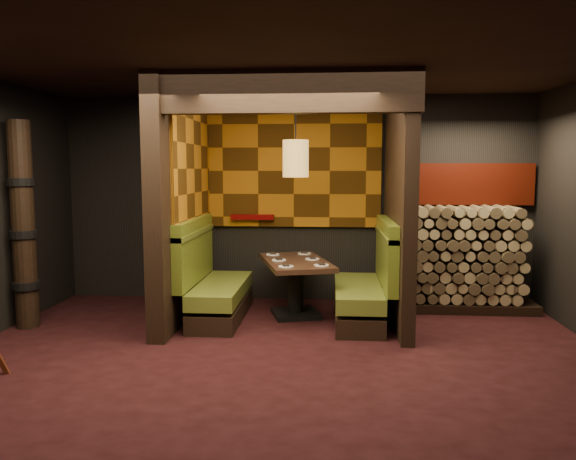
# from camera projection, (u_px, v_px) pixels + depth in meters

# --- Properties ---
(floor) EXTENTS (6.50, 5.50, 0.02)m
(floor) POSITION_uv_depth(u_px,v_px,m) (278.00, 367.00, 5.28)
(floor) COLOR black
(floor) RESTS_ON ground
(ceiling) EXTENTS (6.50, 5.50, 0.02)m
(ceiling) POSITION_uv_depth(u_px,v_px,m) (277.00, 54.00, 4.96)
(ceiling) COLOR black
(ceiling) RESTS_ON ground
(wall_back) EXTENTS (6.50, 0.02, 2.85)m
(wall_back) POSITION_uv_depth(u_px,v_px,m) (296.00, 199.00, 7.86)
(wall_back) COLOR black
(wall_back) RESTS_ON ground
(wall_front) EXTENTS (6.50, 0.02, 2.85)m
(wall_front) POSITION_uv_depth(u_px,v_px,m) (216.00, 270.00, 2.39)
(wall_front) COLOR black
(wall_front) RESTS_ON ground
(partition_left) EXTENTS (0.20, 2.20, 2.85)m
(partition_left) POSITION_uv_depth(u_px,v_px,m) (180.00, 204.00, 6.86)
(partition_left) COLOR black
(partition_left) RESTS_ON floor
(partition_right) EXTENTS (0.15, 2.10, 2.85)m
(partition_right) POSITION_uv_depth(u_px,v_px,m) (399.00, 204.00, 6.71)
(partition_right) COLOR black
(partition_right) RESTS_ON floor
(header_beam) EXTENTS (2.85, 0.18, 0.44)m
(header_beam) POSITION_uv_depth(u_px,v_px,m) (281.00, 92.00, 5.68)
(header_beam) COLOR black
(header_beam) RESTS_ON partition_left
(tapa_back_panel) EXTENTS (2.40, 0.06, 1.55)m
(tapa_back_panel) POSITION_uv_depth(u_px,v_px,m) (294.00, 171.00, 7.76)
(tapa_back_panel) COLOR #9E5B0E
(tapa_back_panel) RESTS_ON wall_back
(tapa_side_panel) EXTENTS (0.04, 1.85, 1.45)m
(tapa_side_panel) POSITION_uv_depth(u_px,v_px,m) (193.00, 169.00, 6.98)
(tapa_side_panel) COLOR #9E5B0E
(tapa_side_panel) RESTS_ON partition_left
(lacquer_shelf) EXTENTS (0.60, 0.12, 0.07)m
(lacquer_shelf) POSITION_uv_depth(u_px,v_px,m) (252.00, 217.00, 7.82)
(lacquer_shelf) COLOR #610607
(lacquer_shelf) RESTS_ON wall_back
(booth_bench_left) EXTENTS (0.68, 1.60, 1.14)m
(booth_bench_left) POSITION_uv_depth(u_px,v_px,m) (213.00, 286.00, 6.94)
(booth_bench_left) COLOR black
(booth_bench_left) RESTS_ON floor
(booth_bench_right) EXTENTS (0.68, 1.60, 1.14)m
(booth_bench_right) POSITION_uv_depth(u_px,v_px,m) (367.00, 289.00, 6.80)
(booth_bench_right) COLOR black
(booth_bench_right) RESTS_ON floor
(dining_table) EXTENTS (1.07, 1.50, 0.72)m
(dining_table) POSITION_uv_depth(u_px,v_px,m) (296.00, 278.00, 7.03)
(dining_table) COLOR black
(dining_table) RESTS_ON floor
(place_settings) EXTENTS (0.84, 1.19, 0.03)m
(place_settings) POSITION_uv_depth(u_px,v_px,m) (296.00, 259.00, 7.00)
(place_settings) COLOR white
(place_settings) RESTS_ON dining_table
(pendant_lamp) EXTENTS (0.32, 0.32, 1.10)m
(pendant_lamp) POSITION_uv_depth(u_px,v_px,m) (296.00, 158.00, 6.82)
(pendant_lamp) COLOR #A67B38
(pendant_lamp) RESTS_ON ceiling
(totem_column) EXTENTS (0.31, 0.31, 2.40)m
(totem_column) POSITION_uv_depth(u_px,v_px,m) (23.00, 227.00, 6.47)
(totem_column) COLOR black
(totem_column) RESTS_ON floor
(firewood_stack) EXTENTS (1.73, 0.70, 1.36)m
(firewood_stack) POSITION_uv_depth(u_px,v_px,m) (467.00, 258.00, 7.36)
(firewood_stack) COLOR black
(firewood_stack) RESTS_ON floor
(mosaic_header) EXTENTS (1.83, 0.10, 0.56)m
(mosaic_header) POSITION_uv_depth(u_px,v_px,m) (464.00, 184.00, 7.58)
(mosaic_header) COLOR #691709
(mosaic_header) RESTS_ON wall_back
(bay_front_post) EXTENTS (0.08, 0.08, 2.85)m
(bay_front_post) POSITION_uv_depth(u_px,v_px,m) (404.00, 203.00, 6.96)
(bay_front_post) COLOR black
(bay_front_post) RESTS_ON floor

